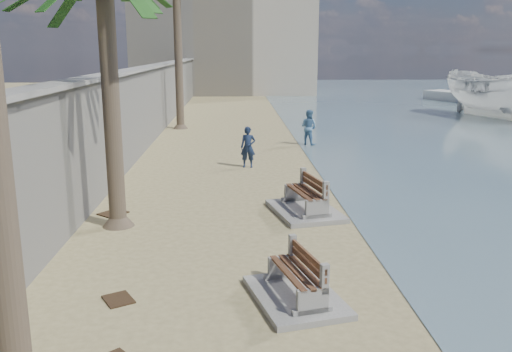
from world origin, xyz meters
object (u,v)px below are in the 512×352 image
boat_cruiser (503,92)px  yacht_far (466,98)px  bench_far (305,198)px  person_a (248,144)px  person_b (309,125)px  bench_near (296,280)px  sailboat_west (512,93)px

boat_cruiser → yacht_far: (2.59, 11.52, -1.38)m
bench_far → boat_cruiser: boat_cruiser is taller
person_a → person_b: person_b is taller
boat_cruiser → yacht_far: 11.89m
bench_far → person_b: 11.14m
person_a → person_b: (2.99, 4.98, 0.02)m
bench_near → yacht_far: size_ratio=0.29×
boat_cruiser → sailboat_west: (9.02, 16.21, -1.38)m
person_a → sailboat_west: sailboat_west is taller
bench_far → sailboat_west: 43.96m
bench_near → person_a: size_ratio=1.32×
yacht_far → person_a: bearing=120.2°
bench_near → person_a: 11.30m
bench_near → boat_cruiser: bearing=57.6°
person_b → sailboat_west: sailboat_west is taller
bench_far → person_b: size_ratio=1.45×
bench_near → bench_far: 5.31m
yacht_far → bench_far: bearing=127.7°
person_a → sailboat_west: 39.97m
bench_near → person_b: (2.43, 16.26, 0.53)m
boat_cruiser → sailboat_west: size_ratio=0.39×
boat_cruiser → yacht_far: size_ratio=0.53×
bench_far → boat_cruiser: (15.39, 20.35, 1.30)m
boat_cruiser → sailboat_west: sailboat_west is taller
bench_near → boat_cruiser: (16.24, 25.59, 1.36)m
bench_near → person_a: (-0.55, 11.28, 0.51)m
bench_near → yacht_far: yacht_far is taller
person_b → yacht_far: person_b is taller
bench_far → yacht_far: (17.98, 31.87, -0.08)m
bench_far → sailboat_west: sailboat_west is taller
bench_far → person_a: 6.22m
sailboat_west → bench_far: bearing=-123.7°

